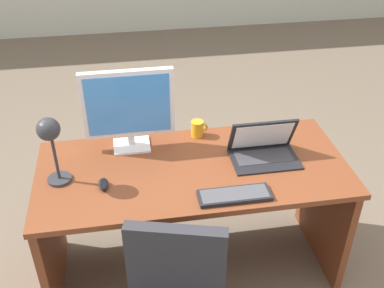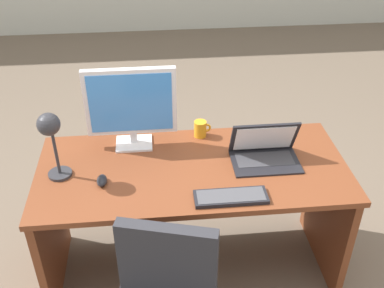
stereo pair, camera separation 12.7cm
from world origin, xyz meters
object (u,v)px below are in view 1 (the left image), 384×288
at_px(monitor, 128,106).
at_px(laptop, 263,145).
at_px(desk, 192,195).
at_px(keyboard, 235,195).
at_px(desk_lamp, 50,138).
at_px(mouse, 103,184).
at_px(coffee_mug, 198,128).

distance_m(monitor, laptop, 0.74).
xyz_separation_m(desk, monitor, (-0.31, 0.19, 0.49)).
bearing_deg(monitor, keyboard, -48.09).
xyz_separation_m(keyboard, desk_lamp, (-0.83, 0.24, 0.26)).
bearing_deg(keyboard, desk, 115.78).
distance_m(desk, desk_lamp, 0.85).
relative_size(mouse, desk_lamp, 0.24).
bearing_deg(desk, laptop, -1.64).
height_order(desk, keyboard, keyboard).
xyz_separation_m(laptop, mouse, (-0.85, -0.13, -0.05)).
height_order(keyboard, desk_lamp, desk_lamp).
bearing_deg(desk_lamp, desk, 6.53).
bearing_deg(keyboard, mouse, 164.05).
xyz_separation_m(laptop, coffee_mug, (-0.31, 0.25, -0.02)).
height_order(desk, desk_lamp, desk_lamp).
height_order(monitor, mouse, monitor).
xyz_separation_m(monitor, desk_lamp, (-0.37, -0.27, 0.02)).
xyz_separation_m(desk, laptop, (0.39, -0.01, 0.30)).
relative_size(keyboard, mouse, 3.90).
distance_m(desk, mouse, 0.55).
bearing_deg(keyboard, monitor, 131.91).
bearing_deg(coffee_mug, mouse, -144.16).
height_order(laptop, coffee_mug, laptop).
relative_size(desk_lamp, coffee_mug, 3.85).
bearing_deg(desk_lamp, mouse, -17.17).
height_order(laptop, keyboard, laptop).
height_order(keyboard, coffee_mug, coffee_mug).
bearing_deg(mouse, laptop, 8.97).
distance_m(monitor, mouse, 0.44).
bearing_deg(mouse, keyboard, -15.95).
relative_size(desk, coffee_mug, 16.59).
bearing_deg(desk_lamp, monitor, 35.78).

